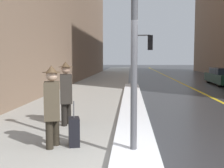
{
  "coord_description": "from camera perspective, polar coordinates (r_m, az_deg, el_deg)",
  "views": [
    {
      "loc": [
        0.16,
        -4.53,
        1.82
      ],
      "look_at": [
        -0.4,
        4.0,
        1.05
      ],
      "focal_mm": 45.0,
      "sensor_mm": 36.0,
      "label": 1
    }
  ],
  "objects": [
    {
      "name": "ground_plane",
      "position": [
        4.88,
        1.67,
        -16.72
      ],
      "size": [
        160.0,
        160.0,
        0.0
      ],
      "primitive_type": "plane",
      "color": "#2D2D30"
    },
    {
      "name": "sidewalk_slab",
      "position": [
        19.73,
        -2.54,
        -0.15
      ],
      "size": [
        4.0,
        80.0,
        0.01
      ],
      "color": "#9E9B93",
      "rests_on": "ground"
    },
    {
      "name": "road_centre_stripe",
      "position": [
        19.98,
        14.82,
        -0.26
      ],
      "size": [
        0.16,
        80.0,
        0.0
      ],
      "color": "gold",
      "rests_on": "ground"
    },
    {
      "name": "snow_bank_curb",
      "position": [
        11.04,
        4.22,
        -3.92
      ],
      "size": [
        0.85,
        15.35,
        0.17
      ],
      "color": "white",
      "rests_on": "ground"
    },
    {
      "name": "lamp_post",
      "position": [
        5.1,
        4.58,
        14.09
      ],
      "size": [
        0.28,
        0.28,
        4.29
      ],
      "color": "#515156",
      "rests_on": "ground"
    },
    {
      "name": "traffic_light_near",
      "position": [
        17.43,
        6.46,
        7.18
      ],
      "size": [
        1.31,
        0.33,
        3.4
      ],
      "rotation": [
        0.0,
        0.0,
        -0.13
      ],
      "color": "#515156",
      "rests_on": "ground"
    },
    {
      "name": "pedestrian_in_glasses",
      "position": [
        5.82,
        -12.07,
        -3.82
      ],
      "size": [
        0.42,
        0.58,
        1.69
      ],
      "rotation": [
        0.0,
        0.0,
        -1.32
      ],
      "color": "#2A241B",
      "rests_on": "ground"
    },
    {
      "name": "pedestrian_nearside",
      "position": [
        7.73,
        -9.34,
        -1.35
      ],
      "size": [
        0.44,
        0.6,
        1.75
      ],
      "rotation": [
        0.0,
        0.0,
        -1.32
      ],
      "color": "black",
      "rests_on": "ground"
    },
    {
      "name": "rolling_suitcase",
      "position": [
        5.97,
        -7.72,
        -9.62
      ],
      "size": [
        0.3,
        0.4,
        0.95
      ],
      "rotation": [
        0.0,
        0.0,
        -1.32
      ],
      "color": "black",
      "rests_on": "ground"
    }
  ]
}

